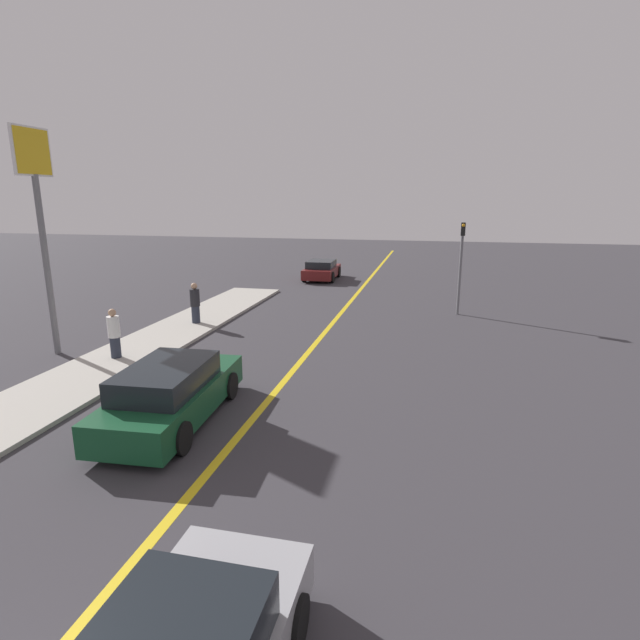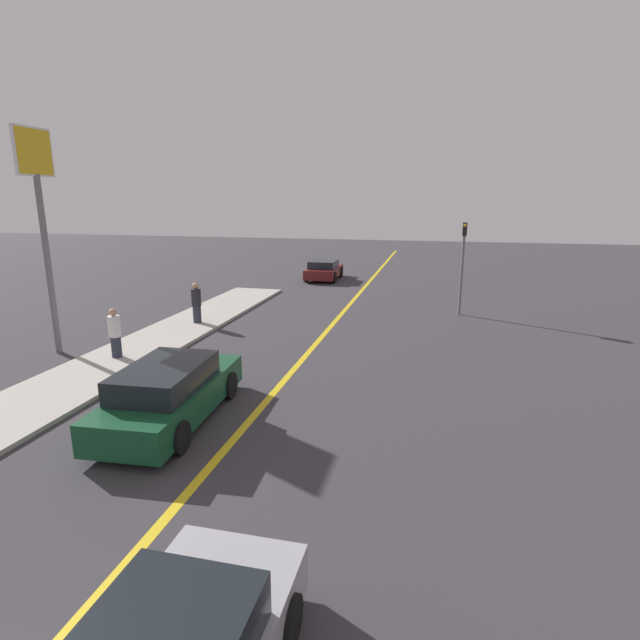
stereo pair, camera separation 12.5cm
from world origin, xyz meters
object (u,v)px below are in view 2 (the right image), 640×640
(car_ahead_center, at_px, (170,393))
(traffic_light, at_px, (463,259))
(car_far_distant, at_px, (324,270))
(pedestrian_far_standing, at_px, (196,303))
(pedestrian_mid_group, at_px, (115,333))
(roadside_sign, at_px, (39,195))

(car_ahead_center, bearing_deg, traffic_light, 58.19)
(car_far_distant, bearing_deg, pedestrian_far_standing, -102.10)
(pedestrian_far_standing, relative_size, traffic_light, 0.41)
(car_ahead_center, xyz_separation_m, pedestrian_far_standing, (-3.57, 8.34, 0.23))
(car_far_distant, relative_size, pedestrian_mid_group, 2.44)
(car_ahead_center, distance_m, traffic_light, 14.53)
(traffic_light, bearing_deg, car_far_distant, 134.55)
(car_far_distant, height_order, traffic_light, traffic_light)
(roadside_sign, bearing_deg, traffic_light, 33.70)
(car_ahead_center, distance_m, pedestrian_far_standing, 9.08)
(pedestrian_mid_group, height_order, roadside_sign, roadside_sign)
(car_ahead_center, xyz_separation_m, roadside_sign, (-6.37, 3.87, 4.44))
(pedestrian_far_standing, xyz_separation_m, roadside_sign, (-2.80, -4.47, 4.20))
(car_far_distant, bearing_deg, pedestrian_mid_group, -100.45)
(roadside_sign, bearing_deg, car_ahead_center, -31.29)
(car_far_distant, height_order, pedestrian_mid_group, pedestrian_mid_group)
(car_ahead_center, bearing_deg, car_far_distant, 89.75)
(car_far_distant, xyz_separation_m, traffic_light, (8.01, -8.14, 1.87))
(car_ahead_center, relative_size, roadside_sign, 0.67)
(pedestrian_far_standing, bearing_deg, pedestrian_mid_group, -94.89)
(pedestrian_mid_group, xyz_separation_m, traffic_light, (10.83, 9.07, 1.58))
(pedestrian_far_standing, height_order, traffic_light, traffic_light)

